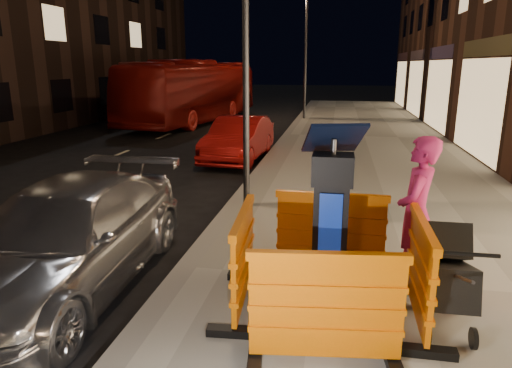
% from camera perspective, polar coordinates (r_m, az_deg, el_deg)
% --- Properties ---
extents(ground_plane, '(120.00, 120.00, 0.00)m').
position_cam_1_polar(ground_plane, '(6.49, -8.71, -11.36)').
color(ground_plane, black).
rests_on(ground_plane, ground).
extents(sidewalk, '(6.00, 60.00, 0.15)m').
position_cam_1_polar(sidewalk, '(6.24, 19.05, -12.41)').
color(sidewalk, gray).
rests_on(sidewalk, ground).
extents(kerb, '(0.30, 60.00, 0.15)m').
position_cam_1_polar(kerb, '(6.46, -8.74, -10.76)').
color(kerb, slate).
rests_on(kerb, ground).
extents(parking_kiosk, '(0.65, 0.65, 2.01)m').
position_cam_1_polar(parking_kiosk, '(4.94, 9.26, -5.38)').
color(parking_kiosk, black).
rests_on(parking_kiosk, sidewalk).
extents(barrier_front, '(1.50, 0.76, 1.12)m').
position_cam_1_polar(barrier_front, '(4.26, 8.72, -15.38)').
color(barrier_front, '#E36803').
rests_on(barrier_front, sidewalk).
extents(barrier_back, '(1.45, 0.62, 1.12)m').
position_cam_1_polar(barrier_back, '(5.98, 9.27, -6.28)').
color(barrier_back, '#E36803').
rests_on(barrier_back, sidewalk).
extents(barrier_kerbside, '(0.68, 1.47, 1.12)m').
position_cam_1_polar(barrier_kerbside, '(5.20, -1.61, -9.40)').
color(barrier_kerbside, '#E36803').
rests_on(barrier_kerbside, sidewalk).
extents(barrier_bldgside, '(0.60, 1.44, 1.12)m').
position_cam_1_polar(barrier_bldgside, '(5.19, 19.76, -10.38)').
color(barrier_bldgside, '#E36803').
rests_on(barrier_bldgside, sidewalk).
extents(car_silver, '(2.00, 4.70, 1.35)m').
position_cam_1_polar(car_silver, '(6.63, -22.19, -11.77)').
color(car_silver, silver).
rests_on(car_silver, ground).
extents(car_red, '(1.60, 4.03, 1.30)m').
position_cam_1_polar(car_red, '(13.98, -2.13, 3.03)').
color(car_red, maroon).
rests_on(car_red, ground).
extents(bus_doubledecker, '(3.95, 11.16, 3.04)m').
position_cam_1_polar(bus_doubledecker, '(23.36, -7.60, 7.65)').
color(bus_doubledecker, maroon).
rests_on(bus_doubledecker, ground).
extents(man, '(0.66, 0.80, 1.89)m').
position_cam_1_polar(man, '(5.84, 19.38, -3.50)').
color(man, '#B31E5D').
rests_on(man, sidewalk).
extents(stroller, '(0.56, 0.86, 1.07)m').
position_cam_1_polar(stroller, '(5.20, 22.71, -10.95)').
color(stroller, black).
rests_on(stroller, sidewalk).
extents(street_lamp_mid, '(0.12, 0.12, 6.00)m').
position_cam_1_polar(street_lamp_mid, '(8.67, -1.30, 16.81)').
color(street_lamp_mid, '#3F3F44').
rests_on(street_lamp_mid, sidewalk).
extents(street_lamp_far, '(0.12, 0.12, 6.00)m').
position_cam_1_polar(street_lamp_far, '(23.56, 6.22, 15.43)').
color(street_lamp_far, '#3F3F44').
rests_on(street_lamp_far, sidewalk).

